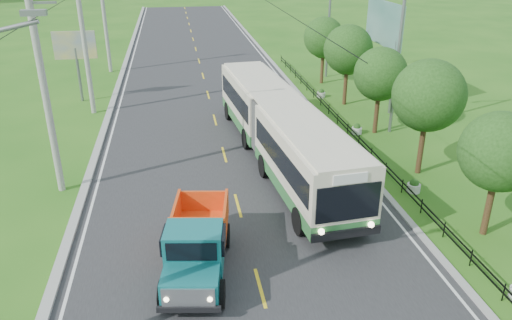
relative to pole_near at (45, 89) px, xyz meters
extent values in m
plane|color=#266016|center=(8.26, -9.00, -5.09)|extent=(240.00, 240.00, 0.00)
cube|color=#28282B|center=(8.26, 11.00, -5.08)|extent=(14.00, 120.00, 0.02)
cube|color=#9E9E99|center=(1.06, 11.00, -5.02)|extent=(0.40, 120.00, 0.15)
cube|color=#9E9E99|center=(15.41, 11.00, -5.04)|extent=(0.30, 120.00, 0.10)
cube|color=silver|center=(1.61, 11.00, -5.07)|extent=(0.12, 120.00, 0.00)
cube|color=silver|center=(14.91, 11.00, -5.07)|extent=(0.12, 120.00, 0.00)
cube|color=yellow|center=(8.26, -9.00, -5.07)|extent=(0.12, 2.20, 0.00)
cube|color=black|center=(16.26, 5.00, -4.79)|extent=(0.04, 40.00, 0.60)
cube|color=slate|center=(3.06, -12.00, 4.81)|extent=(0.50, 0.18, 0.12)
cylinder|color=gray|center=(-0.04, 0.00, -0.09)|extent=(0.32, 0.32, 10.00)
cube|color=slate|center=(0.46, 0.00, 3.71)|extent=(1.20, 0.10, 0.10)
cylinder|color=gray|center=(-0.04, 12.00, -0.09)|extent=(0.32, 0.32, 10.00)
cylinder|color=gray|center=(-0.04, 24.00, -0.09)|extent=(0.32, 0.32, 10.00)
cylinder|color=#382314|center=(18.06, -7.00, -3.61)|extent=(0.28, 0.28, 2.97)
sphere|color=#1C4012|center=(18.06, -7.00, -1.38)|extent=(3.18, 3.18, 3.18)
sphere|color=#1C4012|center=(18.26, -6.50, -2.02)|extent=(2.33, 2.33, 2.33)
cylinder|color=#382314|center=(18.06, -1.00, -3.41)|extent=(0.28, 0.28, 3.36)
sphere|color=#1C4012|center=(18.06, -1.00, -0.89)|extent=(3.60, 3.60, 3.60)
sphere|color=#1C4012|center=(18.26, -0.50, -1.61)|extent=(2.64, 2.64, 2.64)
cylinder|color=#382314|center=(18.06, 5.00, -3.58)|extent=(0.28, 0.28, 3.02)
sphere|color=#1C4012|center=(18.06, 5.00, -1.31)|extent=(3.24, 3.24, 3.24)
sphere|color=#1C4012|center=(18.26, 5.50, -1.96)|extent=(2.38, 2.38, 2.38)
cylinder|color=#382314|center=(18.06, 11.00, -3.47)|extent=(0.28, 0.28, 3.25)
sphere|color=#1C4012|center=(18.06, 11.00, -1.03)|extent=(3.48, 3.48, 3.48)
sphere|color=#1C4012|center=(18.26, 11.50, -1.73)|extent=(2.55, 2.55, 2.55)
cylinder|color=#382314|center=(18.06, 17.00, -3.55)|extent=(0.28, 0.28, 3.08)
sphere|color=#1C4012|center=(18.06, 17.00, -1.24)|extent=(3.30, 3.30, 3.30)
sphere|color=#1C4012|center=(18.26, 17.50, -1.90)|extent=(2.42, 2.42, 2.42)
cylinder|color=slate|center=(19.06, 5.00, -0.59)|extent=(0.20, 0.20, 9.00)
cylinder|color=slate|center=(19.06, 19.00, -0.59)|extent=(0.20, 0.20, 9.00)
cylinder|color=silver|center=(16.86, -3.00, -4.89)|extent=(0.64, 0.64, 0.40)
sphere|color=#1C4012|center=(16.86, -3.00, -4.64)|extent=(0.44, 0.44, 0.44)
cylinder|color=silver|center=(16.86, 5.00, -4.89)|extent=(0.64, 0.64, 0.40)
sphere|color=#1C4012|center=(16.86, 5.00, -4.64)|extent=(0.44, 0.44, 0.44)
cylinder|color=silver|center=(16.86, 13.00, -4.89)|extent=(0.64, 0.64, 0.40)
sphere|color=#1C4012|center=(16.86, 13.00, -4.64)|extent=(0.44, 0.44, 0.44)
cylinder|color=slate|center=(-1.24, 15.00, -3.09)|extent=(0.20, 0.20, 4.00)
cube|color=yellow|center=(-1.24, 15.00, -0.89)|extent=(3.00, 0.15, 2.00)
cylinder|color=slate|center=(20.56, 8.50, -2.59)|extent=(0.24, 0.24, 5.00)
cylinder|color=slate|center=(20.56, 13.50, -2.59)|extent=(0.24, 0.24, 5.00)
cube|color=#144C47|center=(20.56, 11.00, 0.71)|extent=(0.20, 6.00, 3.00)
cube|color=#2C7035|center=(11.56, -2.95, -4.18)|extent=(3.61, 8.84, 0.63)
cube|color=beige|center=(11.56, -2.95, -2.75)|extent=(3.61, 8.84, 2.22)
cube|color=black|center=(11.56, -2.95, -2.74)|extent=(3.59, 8.16, 1.09)
cube|color=#2C7035|center=(10.74, 6.50, -4.18)|extent=(3.56, 8.27, 0.63)
cube|color=beige|center=(10.74, 6.50, -2.75)|extent=(3.56, 8.27, 2.22)
cube|color=black|center=(10.74, 6.50, -2.74)|extent=(3.55, 7.58, 1.09)
cube|color=#4C4C4C|center=(11.14, 1.92, -3.07)|extent=(2.79, 1.38, 2.74)
cube|color=black|center=(11.93, -7.27, -2.94)|extent=(2.58, 0.29, 1.49)
cylinder|color=black|center=(10.50, -5.76, -4.50)|extent=(0.47, 1.22, 1.20)
cylinder|color=black|center=(13.09, -5.53, -4.50)|extent=(0.47, 1.22, 1.20)
cylinder|color=black|center=(10.01, -0.14, -4.50)|extent=(0.47, 1.22, 1.20)
cylinder|color=black|center=(12.60, 0.08, -4.50)|extent=(0.47, 1.22, 1.20)
cylinder|color=black|center=(9.67, 3.75, -4.50)|extent=(0.47, 1.22, 1.20)
cylinder|color=black|center=(12.26, 3.98, -4.50)|extent=(0.47, 1.22, 1.20)
cylinder|color=black|center=(9.22, 9.02, -4.50)|extent=(0.47, 1.22, 1.20)
cylinder|color=black|center=(11.81, 9.25, -4.50)|extent=(0.47, 1.22, 1.20)
cube|color=#11666A|center=(5.85, -9.72, -4.12)|extent=(2.03, 1.52, 0.89)
cube|color=#11666A|center=(6.06, -8.41, -3.68)|extent=(2.15, 1.71, 1.77)
cube|color=black|center=(6.06, -8.41, -3.23)|extent=(2.30, 1.48, 0.62)
cube|color=black|center=(6.17, -7.71, -4.52)|extent=(1.72, 5.39, 0.22)
cube|color=#E64A15|center=(6.41, -6.22, -3.63)|extent=(2.43, 2.95, 1.15)
cylinder|color=black|center=(4.96, -9.39, -4.61)|extent=(0.46, 1.01, 0.97)
cylinder|color=black|center=(6.79, -9.69, -4.61)|extent=(0.46, 1.01, 0.97)
cylinder|color=black|center=(5.52, -5.90, -4.61)|extent=(0.46, 1.01, 0.97)
cylinder|color=black|center=(7.35, -6.19, -4.61)|extent=(0.46, 1.01, 0.97)
camera|label=1|loc=(5.80, -22.99, 6.18)|focal=35.00mm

